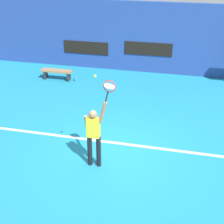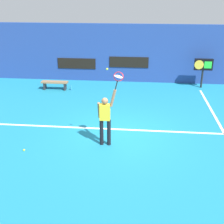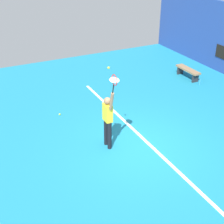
{
  "view_description": "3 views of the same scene",
  "coord_description": "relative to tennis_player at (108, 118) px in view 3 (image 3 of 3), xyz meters",
  "views": [
    {
      "loc": [
        1.77,
        -7.94,
        5.51
      ],
      "look_at": [
        -0.09,
        -0.09,
        1.32
      ],
      "focal_mm": 52.65,
      "sensor_mm": 36.0,
      "label": 1
    },
    {
      "loc": [
        0.71,
        -9.69,
        4.87
      ],
      "look_at": [
        -0.24,
        -0.23,
        0.96
      ],
      "focal_mm": 47.43,
      "sensor_mm": 36.0,
      "label": 2
    },
    {
      "loc": [
        7.22,
        -4.48,
        5.8
      ],
      "look_at": [
        -0.2,
        -0.79,
        1.31
      ],
      "focal_mm": 52.03,
      "sensor_mm": 36.0,
      "label": 3
    }
  ],
  "objects": [
    {
      "name": "ground_plane",
      "position": [
        0.41,
        0.82,
        -1.01
      ],
      "size": [
        18.0,
        18.0,
        0.0
      ],
      "primitive_type": "plane",
      "color": "teal"
    },
    {
      "name": "court_baseline",
      "position": [
        0.41,
        1.21,
        -1.0
      ],
      "size": [
        10.0,
        0.1,
        0.01
      ],
      "primitive_type": "cube",
      "color": "white",
      "rests_on": "ground_plane"
    },
    {
      "name": "court_bench",
      "position": [
        -3.4,
        5.75,
        -0.67
      ],
      "size": [
        1.4,
        0.36,
        0.45
      ],
      "color": "olive",
      "rests_on": "ground_plane"
    },
    {
      "name": "tennis_player",
      "position": [
        0.0,
        0.0,
        0.0
      ],
      "size": [
        0.62,
        0.31,
        1.98
      ],
      "color": "black",
      "rests_on": "ground_plane"
    },
    {
      "name": "water_bottle",
      "position": [
        -2.52,
        5.75,
        -0.89
      ],
      "size": [
        0.07,
        0.07,
        0.24
      ],
      "primitive_type": "cylinder",
      "color": "#338CD8",
      "rests_on": "ground_plane"
    },
    {
      "name": "tennis_ball",
      "position": [
        0.08,
        -0.0,
        1.62
      ],
      "size": [
        0.07,
        0.07,
        0.07
      ],
      "primitive_type": "sphere",
      "color": "#CCE033"
    },
    {
      "name": "spare_ball",
      "position": [
        -2.6,
        -0.72,
        -0.98
      ],
      "size": [
        0.07,
        0.07,
        0.07
      ],
      "primitive_type": "sphere",
      "color": "#CCE033",
      "rests_on": "ground_plane"
    },
    {
      "name": "tennis_racket",
      "position": [
        0.43,
        -0.0,
        1.36
      ],
      "size": [
        0.38,
        0.27,
        0.63
      ],
      "color": "black"
    }
  ]
}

